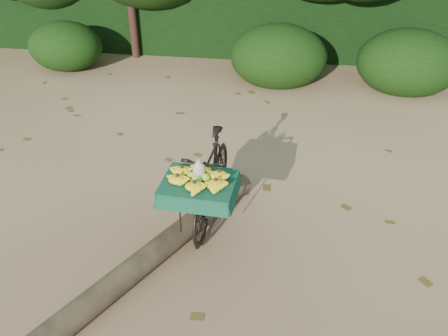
# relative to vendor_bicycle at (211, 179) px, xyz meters

# --- Properties ---
(ground) EXTENTS (80.00, 80.00, 0.00)m
(ground) POSITION_rel_vendor_bicycle_xyz_m (-0.93, 0.34, -0.55)
(ground) COLOR tan
(ground) RESTS_ON ground
(vendor_bicycle) EXTENTS (0.80, 1.84, 1.08)m
(vendor_bicycle) POSITION_rel_vendor_bicycle_xyz_m (0.00, 0.00, 0.00)
(vendor_bicycle) COLOR black
(vendor_bicycle) RESTS_ON ground
(fallen_log) EXTENTS (1.98, 3.39, 0.27)m
(fallen_log) POSITION_rel_vendor_bicycle_xyz_m (-0.55, -1.04, -0.42)
(fallen_log) COLOR brown
(fallen_log) RESTS_ON ground
(hedge_backdrop) EXTENTS (26.00, 1.80, 1.80)m
(hedge_backdrop) POSITION_rel_vendor_bicycle_xyz_m (-0.93, 6.64, 0.35)
(hedge_backdrop) COLOR black
(hedge_backdrop) RESTS_ON ground
(bush_clumps) EXTENTS (8.80, 1.70, 0.90)m
(bush_clumps) POSITION_rel_vendor_bicycle_xyz_m (-0.43, 4.64, -0.10)
(bush_clumps) COLOR black
(bush_clumps) RESTS_ON ground
(leaf_litter) EXTENTS (7.00, 7.30, 0.01)m
(leaf_litter) POSITION_rel_vendor_bicycle_xyz_m (-0.93, 0.99, -0.55)
(leaf_litter) COLOR #513D15
(leaf_litter) RESTS_ON ground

